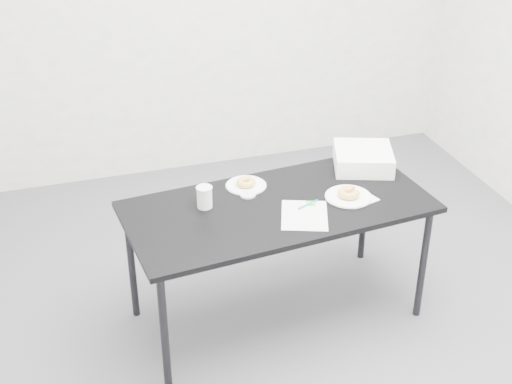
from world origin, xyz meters
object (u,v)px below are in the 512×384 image
object	(u,v)px
plate_near	(348,197)
bakery_box	(363,158)
coffee_cup	(204,197)
donut_near	(349,193)
donut_far	(246,182)
pen	(308,204)
table	(278,213)
scorecard	(304,215)
plate_far	(246,185)

from	to	relation	value
plate_near	bakery_box	distance (m)	0.37
plate_near	coffee_cup	world-z (taller)	coffee_cup
donut_near	coffee_cup	xyz separation A→B (m)	(-0.73, 0.13, 0.03)
donut_far	pen	bearing A→B (deg)	-50.46
table	plate_near	world-z (taller)	plate_near
table	scorecard	xyz separation A→B (m)	(0.09, -0.14, 0.05)
donut_near	plate_near	bearing A→B (deg)	0.00
plate_far	bakery_box	distance (m)	0.69
scorecard	plate_far	distance (m)	0.42
scorecard	bakery_box	size ratio (longest dim) A/B	0.91
pen	plate_far	xyz separation A→B (m)	(-0.24, 0.29, -0.00)
scorecard	coffee_cup	bearing A→B (deg)	173.26
scorecard	donut_far	size ratio (longest dim) A/B	2.82
pen	donut_far	bearing A→B (deg)	106.71
pen	bakery_box	xyz separation A→B (m)	(0.45, 0.31, 0.05)
table	bakery_box	bearing A→B (deg)	17.86
table	donut_far	size ratio (longest dim) A/B	15.84
plate_far	donut_far	world-z (taller)	donut_far
table	coffee_cup	world-z (taller)	coffee_cup
scorecard	plate_far	bearing A→B (deg)	136.77
scorecard	pen	xyz separation A→B (m)	(0.05, 0.09, 0.01)
table	donut_near	bearing A→B (deg)	-12.34
table	plate_far	xyz separation A→B (m)	(-0.10, 0.24, 0.06)
pen	coffee_cup	size ratio (longest dim) A/B	1.15
scorecard	table	bearing A→B (deg)	142.27
scorecard	bakery_box	distance (m)	0.64
table	coffee_cup	xyz separation A→B (m)	(-0.36, 0.09, 0.11)
plate_near	plate_far	world-z (taller)	plate_near
plate_near	pen	bearing A→B (deg)	-177.12
bakery_box	table	bearing A→B (deg)	-137.36
plate_near	scorecard	bearing A→B (deg)	-160.91
plate_near	donut_far	xyz separation A→B (m)	(-0.47, 0.28, 0.02)
donut_near	plate_far	distance (m)	0.55
table	coffee_cup	size ratio (longest dim) A/B	13.97
plate_near	donut_far	size ratio (longest dim) A/B	2.38
donut_far	bakery_box	size ratio (longest dim) A/B	0.32
pen	table	bearing A→B (deg)	135.67
donut_far	bakery_box	world-z (taller)	bakery_box
scorecard	pen	bearing A→B (deg)	78.87
scorecard	plate_near	distance (m)	0.30
pen	donut_near	distance (m)	0.23
bakery_box	plate_near	bearing A→B (deg)	-107.02
table	coffee_cup	distance (m)	0.39
plate_near	donut_near	xyz separation A→B (m)	(0.00, 0.00, 0.02)
plate_far	donut_far	xyz separation A→B (m)	(0.00, 0.00, 0.02)
plate_far	donut_far	distance (m)	0.02
donut_far	table	bearing A→B (deg)	-66.95
plate_far	donut_far	size ratio (longest dim) A/B	2.13
pen	bakery_box	bearing A→B (deg)	11.90
donut_near	donut_far	world-z (taller)	donut_near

